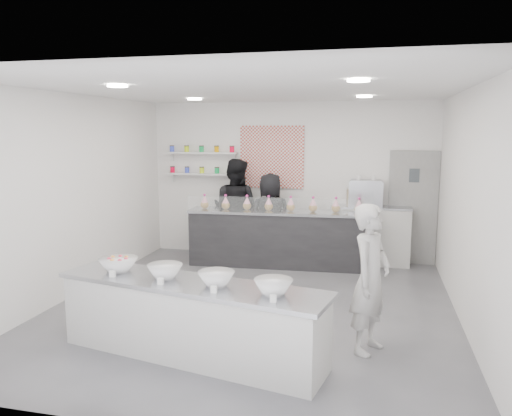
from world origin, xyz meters
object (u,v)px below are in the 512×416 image
Objects in this scene: staff_right at (270,218)px; back_bar at (279,239)px; espresso_machine at (366,194)px; staff_left at (235,209)px; prep_counter at (191,319)px; woman_prep at (371,279)px; espresso_ledge at (370,235)px.

back_bar is at bearing 111.76° from staff_right.
espresso_machine is 1.82m from staff_right.
staff_left is (-0.94, 0.37, 0.45)m from back_bar.
prep_counter is at bearing 69.61° from staff_right.
woman_prep is at bearing -66.43° from back_bar.
prep_counter is at bearing -112.71° from espresso_ledge.
espresso_machine is (1.50, 0.55, 0.80)m from back_bar.
staff_right reaches higher than back_bar.
espresso_ledge is 0.87× the size of woman_prep.
woman_prep reaches higher than prep_counter.
staff_left reaches higher than back_bar.
espresso_ledge is at bearing -165.16° from staff_left.
staff_right is (0.02, 4.10, 0.42)m from prep_counter.
woman_prep is 0.87× the size of staff_left.
espresso_ledge is at bearing 15.81° from back_bar.
prep_counter is at bearing 130.18° from woman_prep.
staff_left is at bearing 110.74° from prep_counter.
back_bar is 5.47× the size of espresso_machine.
staff_left is (-0.69, 4.23, 0.54)m from prep_counter.
woman_prep is at bearing -87.85° from espresso_machine.
espresso_machine is 0.36× the size of woman_prep.
prep_counter is 4.78m from espresso_ledge.
staff_left is (-2.58, 3.63, 0.13)m from woman_prep.
staff_left reaches higher than espresso_ledge.
staff_left is at bearing -175.78° from espresso_machine.
espresso_ledge is 3.82m from woman_prep.
back_bar is 3.66m from woman_prep.
espresso_machine reaches higher than prep_counter.
espresso_machine is 0.36× the size of staff_right.
prep_counter is 1.60× the size of staff_left.
prep_counter is at bearing 110.03° from staff_left.
back_bar is at bearing 97.83° from prep_counter.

